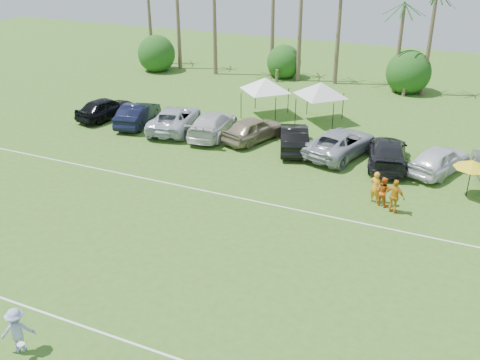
% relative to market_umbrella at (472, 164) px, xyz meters
% --- Properties ---
extents(field_lines, '(80.00, 12.10, 0.01)m').
position_rel_market_umbrella_xyz_m(field_lines, '(-12.31, -11.38, -1.95)').
color(field_lines, white).
rests_on(field_lines, ground).
extents(palm_tree_4, '(2.40, 2.40, 8.90)m').
position_rel_market_umbrella_xyz_m(palm_tree_4, '(-16.31, 18.62, 5.52)').
color(palm_tree_4, brown).
rests_on(palm_tree_4, ground).
extents(bush_tree_0, '(4.00, 4.00, 4.00)m').
position_rel_market_umbrella_xyz_m(bush_tree_0, '(-31.31, 19.62, -0.16)').
color(bush_tree_0, brown).
rests_on(bush_tree_0, ground).
extents(bush_tree_1, '(4.00, 4.00, 4.00)m').
position_rel_market_umbrella_xyz_m(bush_tree_1, '(-18.31, 19.62, -0.16)').
color(bush_tree_1, brown).
rests_on(bush_tree_1, ground).
extents(bush_tree_2, '(4.00, 4.00, 4.00)m').
position_rel_market_umbrella_xyz_m(bush_tree_2, '(-6.31, 19.62, -0.16)').
color(bush_tree_2, brown).
rests_on(bush_tree_2, ground).
extents(sideline_player_a, '(0.75, 0.59, 1.80)m').
position_rel_market_umbrella_xyz_m(sideline_player_a, '(-4.53, -2.79, -1.05)').
color(sideline_player_a, orange).
rests_on(sideline_player_a, ground).
extents(sideline_player_b, '(0.97, 0.87, 1.64)m').
position_rel_market_umbrella_xyz_m(sideline_player_b, '(-4.10, -2.97, -1.14)').
color(sideline_player_b, '#D25C17').
rests_on(sideline_player_b, ground).
extents(sideline_player_c, '(1.18, 0.77, 1.87)m').
position_rel_market_umbrella_xyz_m(sideline_player_c, '(-3.40, -3.55, -1.02)').
color(sideline_player_c, orange).
rests_on(sideline_player_c, ground).
extents(canopy_tent_left, '(4.40, 4.40, 3.57)m').
position_rel_market_umbrella_xyz_m(canopy_tent_left, '(-15.51, 8.55, 1.10)').
color(canopy_tent_left, black).
rests_on(canopy_tent_left, ground).
extents(canopy_tent_right, '(4.44, 4.44, 3.60)m').
position_rel_market_umbrella_xyz_m(canopy_tent_right, '(-11.15, 8.87, 1.12)').
color(canopy_tent_right, black).
rests_on(canopy_tent_right, ground).
extents(market_umbrella, '(1.96, 1.96, 2.18)m').
position_rel_market_umbrella_xyz_m(market_umbrella, '(0.00, 0.00, 0.00)').
color(market_umbrella, black).
rests_on(market_umbrella, ground).
extents(frisbee_player, '(1.30, 1.23, 1.77)m').
position_rel_market_umbrella_xyz_m(frisbee_player, '(-13.59, -19.28, -1.07)').
color(frisbee_player, '#9BA5DC').
rests_on(frisbee_player, ground).
extents(parked_car_0, '(3.01, 5.29, 1.70)m').
position_rel_market_umbrella_xyz_m(parked_car_0, '(-26.52, 2.76, -1.11)').
color(parked_car_0, black).
rests_on(parked_car_0, ground).
extents(parked_car_1, '(2.78, 5.40, 1.70)m').
position_rel_market_umbrella_xyz_m(parked_car_1, '(-23.43, 2.56, -1.11)').
color(parked_car_1, black).
rests_on(parked_car_1, ground).
extents(parked_car_2, '(4.15, 6.59, 1.70)m').
position_rel_market_umbrella_xyz_m(parked_car_2, '(-20.34, 2.77, -1.11)').
color(parked_car_2, silver).
rests_on(parked_car_2, ground).
extents(parked_car_3, '(3.17, 6.12, 1.70)m').
position_rel_market_umbrella_xyz_m(parked_car_3, '(-17.25, 2.83, -1.11)').
color(parked_car_3, silver).
rests_on(parked_car_3, ground).
extents(parked_car_4, '(3.52, 5.36, 1.70)m').
position_rel_market_umbrella_xyz_m(parked_car_4, '(-14.16, 3.10, -1.11)').
color(parked_car_4, gray).
rests_on(parked_car_4, ground).
extents(parked_car_5, '(3.50, 5.45, 1.70)m').
position_rel_market_umbrella_xyz_m(parked_car_5, '(-11.06, 2.66, -1.11)').
color(parked_car_5, black).
rests_on(parked_car_5, ground).
extents(parked_car_6, '(4.26, 6.61, 1.70)m').
position_rel_market_umbrella_xyz_m(parked_car_6, '(-7.97, 2.98, -1.11)').
color(parked_car_6, '#A2A6B0').
rests_on(parked_car_6, ground).
extents(parked_car_7, '(3.49, 6.20, 1.70)m').
position_rel_market_umbrella_xyz_m(parked_car_7, '(-4.88, 2.63, -1.11)').
color(parked_car_7, black).
rests_on(parked_car_7, ground).
extents(parked_car_8, '(3.72, 5.36, 1.70)m').
position_rel_market_umbrella_xyz_m(parked_car_8, '(-1.79, 2.73, -1.11)').
color(parked_car_8, white).
rests_on(parked_car_8, ground).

